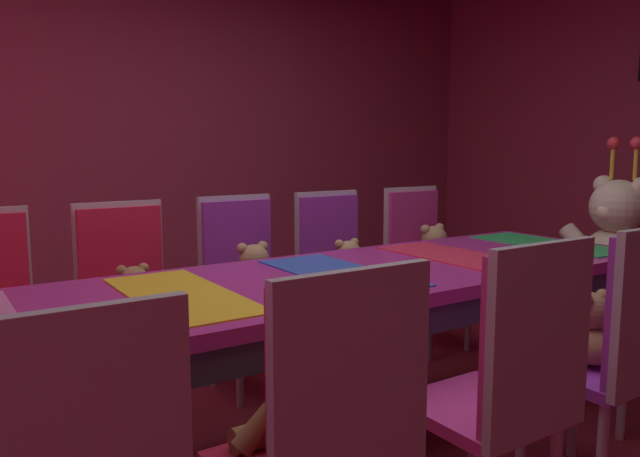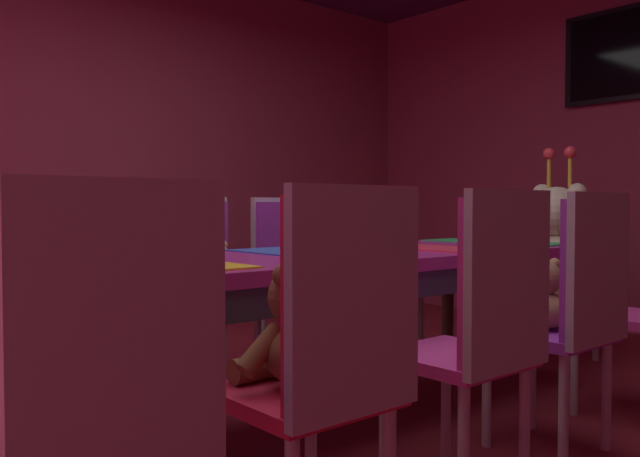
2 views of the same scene
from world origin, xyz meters
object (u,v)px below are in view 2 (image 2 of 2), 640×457
at_px(chair_right_2, 487,315).
at_px(chair_left_1, 84,282).
at_px(teddy_left_2, 215,276).
at_px(chair_right_1, 334,343).
at_px(teddy_left_1, 96,290).
at_px(king_teddy_bear, 555,241).
at_px(chair_left_2, 200,272).
at_px(chair_left_4, 370,260).
at_px(teddy_right_3, 543,299).
at_px(chair_right_0, 107,385).
at_px(throne_chair, 569,261).
at_px(banquet_table, 308,274).
at_px(teddy_right_0, 78,370).
at_px(teddy_left_3, 306,271).
at_px(teddy_right_1, 297,334).
at_px(teddy_left_4, 387,262).
at_px(chair_left_3, 290,266).
at_px(chair_right_3, 578,298).

bearing_deg(chair_right_2, chair_left_1, 19.74).
relative_size(teddy_left_2, chair_right_1, 0.33).
xyz_separation_m(chair_left_1, teddy_left_1, (0.14, -0.00, -0.03)).
distance_m(chair_right_1, king_teddy_bear, 2.69).
distance_m(chair_left_2, chair_left_4, 1.21).
xyz_separation_m(chair_right_2, teddy_right_3, (-0.15, 0.58, -0.02)).
relative_size(chair_right_0, chair_right_1, 1.00).
height_order(chair_right_0, throne_chair, same).
height_order(banquet_table, teddy_right_3, banquet_table).
height_order(chair_left_1, chair_right_1, same).
relative_size(teddy_right_0, chair_right_1, 0.35).
distance_m(teddy_left_3, teddy_right_0, 2.28).
relative_size(chair_left_1, chair_right_0, 1.00).
bearing_deg(king_teddy_bear, teddy_left_2, -21.05).
distance_m(teddy_right_1, teddy_right_3, 1.22).
height_order(teddy_left_1, chair_right_0, chair_right_0).
bearing_deg(chair_left_1, teddy_right_0, -20.90).
bearing_deg(chair_right_0, banquet_table, -54.40).
relative_size(chair_left_2, teddy_right_1, 2.83).
bearing_deg(chair_right_2, chair_left_4, -34.96).
xyz_separation_m(banquet_table, teddy_left_1, (-0.72, -0.60, -0.09)).
xyz_separation_m(teddy_left_3, teddy_right_0, (1.43, -1.77, 0.02)).
height_order(teddy_left_4, king_teddy_bear, king_teddy_bear).
bearing_deg(teddy_right_3, chair_left_3, 0.79).
distance_m(chair_left_4, teddy_right_3, 1.69).
relative_size(chair_left_4, king_teddy_bear, 1.18).
bearing_deg(chair_right_0, teddy_right_0, 0.00).
relative_size(teddy_left_1, chair_right_0, 0.28).
distance_m(teddy_left_3, chair_right_3, 1.56).
height_order(teddy_left_4, chair_right_2, chair_right_2).
relative_size(chair_left_1, teddy_right_1, 2.83).
relative_size(chair_left_3, teddy_right_0, 2.88).
bearing_deg(teddy_right_0, chair_right_3, -94.31).
distance_m(teddy_left_1, teddy_left_4, 1.82).
relative_size(teddy_left_3, chair_left_4, 0.30).
distance_m(teddy_left_1, throne_chair, 2.78).
relative_size(teddy_left_1, teddy_right_0, 0.81).
height_order(teddy_left_2, chair_right_2, chair_right_2).
bearing_deg(teddy_left_1, banquet_table, 40.00).
bearing_deg(teddy_right_3, chair_right_1, 97.23).
bearing_deg(throne_chair, teddy_left_3, -25.23).
bearing_deg(chair_left_4, teddy_left_1, -85.36).
relative_size(chair_left_3, teddy_right_3, 3.39).
bearing_deg(chair_right_1, chair_right_2, -89.67).
bearing_deg(chair_right_3, chair_left_1, 35.01).
distance_m(chair_left_3, teddy_right_0, 2.37).
height_order(chair_right_2, teddy_right_3, chair_right_2).
height_order(banquet_table, teddy_left_1, banquet_table).
relative_size(teddy_left_1, teddy_left_2, 0.86).
distance_m(chair_left_4, teddy_right_1, 2.42).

